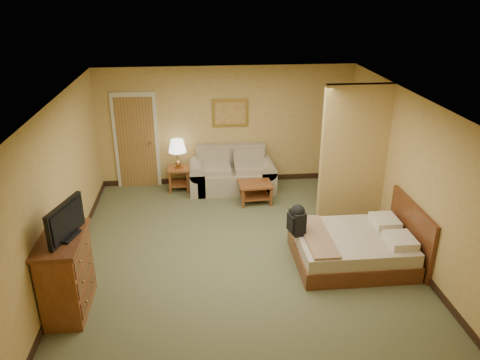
{
  "coord_description": "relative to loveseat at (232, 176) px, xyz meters",
  "views": [
    {
      "loc": [
        -0.66,
        -6.76,
        4.21
      ],
      "look_at": [
        0.06,
        0.6,
        1.05
      ],
      "focal_mm": 35.0,
      "sensor_mm": 36.0,
      "label": 1
    }
  ],
  "objects": [
    {
      "name": "floor",
      "position": [
        -0.08,
        -2.58,
        -0.3
      ],
      "size": [
        6.0,
        6.0,
        0.0
      ],
      "primitive_type": "plane",
      "color": "#565B3A",
      "rests_on": "ground"
    },
    {
      "name": "ceiling",
      "position": [
        -0.08,
        -2.58,
        2.3
      ],
      "size": [
        6.0,
        6.0,
        0.0
      ],
      "primitive_type": "plane",
      "rotation": [
        3.14,
        0.0,
        0.0
      ],
      "color": "white",
      "rests_on": "back_wall"
    },
    {
      "name": "back_wall",
      "position": [
        -0.08,
        0.42,
        1.0
      ],
      "size": [
        5.5,
        0.02,
        2.6
      ],
      "primitive_type": "cube",
      "color": "tan",
      "rests_on": "floor"
    },
    {
      "name": "left_wall",
      "position": [
        -2.83,
        -2.58,
        1.0
      ],
      "size": [
        0.02,
        6.0,
        2.6
      ],
      "primitive_type": "cube",
      "color": "tan",
      "rests_on": "floor"
    },
    {
      "name": "right_wall",
      "position": [
        2.67,
        -2.58,
        1.0
      ],
      "size": [
        0.02,
        6.0,
        2.6
      ],
      "primitive_type": "cube",
      "color": "tan",
      "rests_on": "floor"
    },
    {
      "name": "partition",
      "position": [
        2.07,
        -1.65,
        1.0
      ],
      "size": [
        1.2,
        0.15,
        2.6
      ],
      "primitive_type": "cube",
      "color": "tan",
      "rests_on": "floor"
    },
    {
      "name": "door",
      "position": [
        -2.03,
        0.39,
        0.73
      ],
      "size": [
        0.94,
        0.16,
        2.1
      ],
      "color": "beige",
      "rests_on": "floor"
    },
    {
      "name": "baseboard",
      "position": [
        -0.08,
        0.41,
        -0.24
      ],
      "size": [
        5.5,
        0.02,
        0.12
      ],
      "primitive_type": "cube",
      "color": "black",
      "rests_on": "floor"
    },
    {
      "name": "loveseat",
      "position": [
        0.0,
        0.0,
        0.0
      ],
      "size": [
        1.83,
        0.85,
        0.93
      ],
      "color": "tan",
      "rests_on": "floor"
    },
    {
      "name": "side_table",
      "position": [
        -1.15,
        0.07,
        0.04
      ],
      "size": [
        0.47,
        0.47,
        0.51
      ],
      "color": "brown",
      "rests_on": "floor"
    },
    {
      "name": "table_lamp",
      "position": [
        -1.15,
        0.07,
        0.69
      ],
      "size": [
        0.38,
        0.38,
        0.63
      ],
      "color": "#AD7C3F",
      "rests_on": "side_table"
    },
    {
      "name": "coffee_table",
      "position": [
        0.41,
        -0.66,
        0.01
      ],
      "size": [
        0.7,
        0.7,
        0.43
      ],
      "rotation": [
        0.0,
        0.0,
        0.06
      ],
      "color": "brown",
      "rests_on": "floor"
    },
    {
      "name": "wall_picture",
      "position": [
        -0.0,
        0.4,
        1.3
      ],
      "size": [
        0.78,
        0.04,
        0.61
      ],
      "color": "#B78E3F",
      "rests_on": "back_wall"
    },
    {
      "name": "dresser",
      "position": [
        -2.56,
        -3.85,
        0.27
      ],
      "size": [
        0.56,
        1.07,
        1.14
      ],
      "color": "brown",
      "rests_on": "floor"
    },
    {
      "name": "tv",
      "position": [
        -2.46,
        -3.85,
        1.06
      ],
      "size": [
        0.29,
        0.77,
        0.49
      ],
      "rotation": [
        0.0,
        0.0,
        -0.3
      ],
      "color": "black",
      "rests_on": "dresser"
    },
    {
      "name": "bed",
      "position": [
        1.75,
        -3.06,
        -0.03
      ],
      "size": [
        1.89,
        1.52,
        0.99
      ],
      "color": "#552913",
      "rests_on": "floor"
    },
    {
      "name": "backpack",
      "position": [
        0.8,
        -2.9,
        0.44
      ],
      "size": [
        0.25,
        0.32,
        0.5
      ],
      "rotation": [
        0.0,
        0.0,
        0.21
      ],
      "color": "black",
      "rests_on": "bed"
    }
  ]
}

